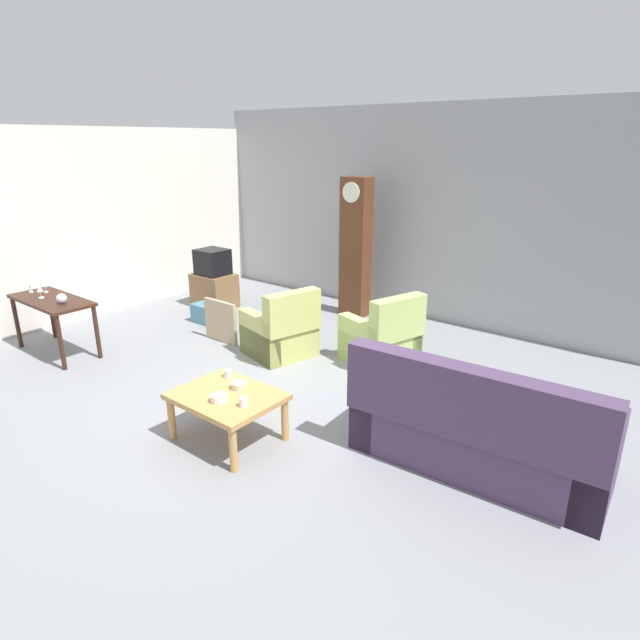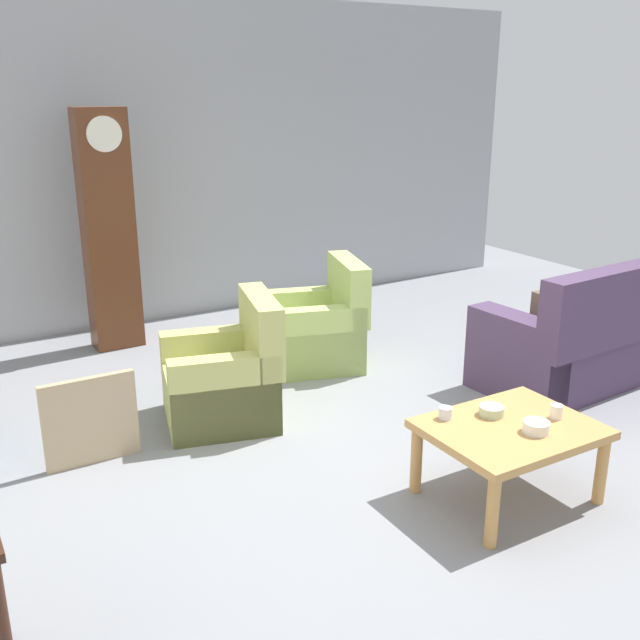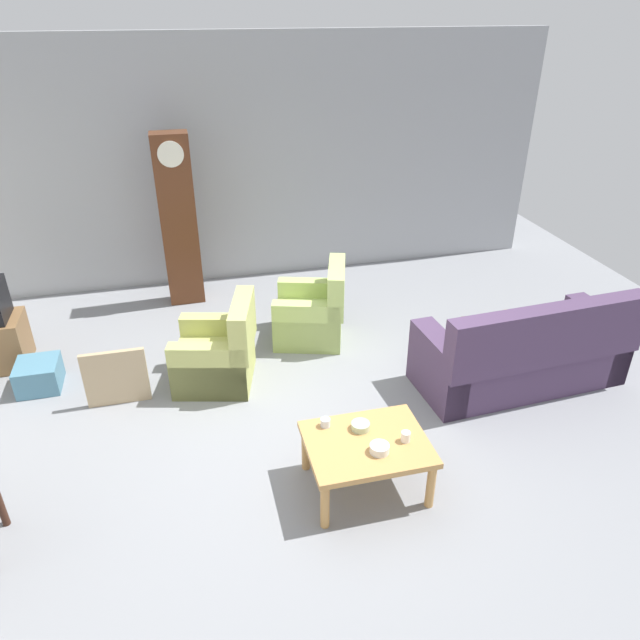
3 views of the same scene
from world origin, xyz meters
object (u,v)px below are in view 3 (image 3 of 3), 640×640
(cup_white_porcelain, at_px, (406,437))
(bowl_white_stacked, at_px, (380,448))
(framed_picture_leaning, at_px, (116,378))
(storage_box_blue, at_px, (39,375))
(couch_floral, at_px, (523,354))
(cup_blue_rimmed, at_px, (325,422))
(bowl_shallow_green, at_px, (360,426))
(armchair_olive_near, at_px, (219,355))
(coffee_table_wood, at_px, (367,448))
(armchair_olive_far, at_px, (313,314))
(grandfather_clock, at_px, (179,221))

(cup_white_porcelain, height_order, bowl_white_stacked, cup_white_porcelain)
(framed_picture_leaning, xyz_separation_m, storage_box_blue, (-0.80, 0.47, -0.15))
(couch_floral, distance_m, cup_blue_rimmed, 2.39)
(framed_picture_leaning, relative_size, bowl_shallow_green, 3.96)
(couch_floral, bearing_deg, bowl_white_stacked, -149.45)
(cup_white_porcelain, xyz_separation_m, bowl_white_stacked, (-0.24, -0.07, -0.01))
(armchair_olive_near, relative_size, coffee_table_wood, 0.99)
(couch_floral, height_order, cup_white_porcelain, couch_floral)
(coffee_table_wood, distance_m, framed_picture_leaning, 2.61)
(armchair_olive_near, distance_m, cup_blue_rimmed, 1.73)
(armchair_olive_far, relative_size, cup_white_porcelain, 11.49)
(armchair_olive_near, relative_size, bowl_shallow_green, 6.28)
(grandfather_clock, xyz_separation_m, bowl_white_stacked, (1.30, -3.96, -0.59))
(grandfather_clock, relative_size, cup_blue_rimmed, 26.91)
(grandfather_clock, bearing_deg, bowl_white_stacked, -71.88)
(armchair_olive_near, height_order, coffee_table_wood, armchair_olive_near)
(coffee_table_wood, distance_m, cup_white_porcelain, 0.32)
(cup_white_porcelain, distance_m, cup_blue_rimmed, 0.65)
(cup_blue_rimmed, relative_size, bowl_shallow_green, 0.53)
(storage_box_blue, relative_size, cup_white_porcelain, 5.11)
(coffee_table_wood, bearing_deg, armchair_olive_far, 86.60)
(framed_picture_leaning, bearing_deg, bowl_shallow_green, -37.05)
(armchair_olive_far, relative_size, framed_picture_leaning, 1.63)
(armchair_olive_far, xyz_separation_m, bowl_shallow_green, (-0.15, -2.29, 0.19))
(armchair_olive_far, distance_m, storage_box_blue, 2.98)
(coffee_table_wood, distance_m, cup_blue_rimmed, 0.39)
(bowl_white_stacked, bearing_deg, grandfather_clock, 108.12)
(bowl_white_stacked, bearing_deg, cup_white_porcelain, 16.57)
(storage_box_blue, distance_m, bowl_white_stacked, 3.68)
(coffee_table_wood, bearing_deg, bowl_white_stacked, -68.39)
(framed_picture_leaning, xyz_separation_m, bowl_shallow_green, (2.00, -1.51, 0.20))
(couch_floral, distance_m, armchair_olive_near, 3.10)
(cup_white_porcelain, bearing_deg, cup_blue_rimmed, 149.75)
(couch_floral, xyz_separation_m, armchair_olive_far, (-1.85, 1.45, -0.05))
(cup_white_porcelain, height_order, cup_blue_rimmed, cup_white_porcelain)
(armchair_olive_near, distance_m, storage_box_blue, 1.84)
(cup_white_porcelain, distance_m, bowl_white_stacked, 0.25)
(storage_box_blue, bearing_deg, coffee_table_wood, -37.35)
(armchair_olive_near, relative_size, framed_picture_leaning, 1.59)
(couch_floral, bearing_deg, armchair_olive_near, 164.79)
(cup_white_porcelain, xyz_separation_m, bowl_shallow_green, (-0.30, 0.23, -0.01))
(cup_blue_rimmed, bearing_deg, grandfather_clock, 105.27)
(grandfather_clock, height_order, bowl_shallow_green, grandfather_clock)
(framed_picture_leaning, bearing_deg, couch_floral, -9.42)
(armchair_olive_far, bearing_deg, grandfather_clock, 135.38)
(framed_picture_leaning, distance_m, storage_box_blue, 0.94)
(cup_white_porcelain, relative_size, bowl_shallow_green, 0.56)
(bowl_shallow_green, bearing_deg, couch_floral, 22.99)
(grandfather_clock, distance_m, bowl_shallow_green, 3.91)
(cup_white_porcelain, bearing_deg, bowl_white_stacked, -163.43)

